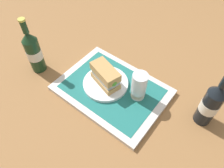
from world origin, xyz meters
name	(u,v)px	position (x,y,z in m)	size (l,w,h in m)	color
ground_plane	(112,91)	(0.00, 0.00, 0.00)	(3.00, 3.00, 0.00)	olive
tray	(112,90)	(0.00, 0.00, 0.01)	(0.44, 0.32, 0.02)	silver
placemat	(112,88)	(0.00, 0.00, 0.02)	(0.38, 0.27, 0.00)	#1E6B66
plate	(105,84)	(-0.03, 0.00, 0.03)	(0.19, 0.19, 0.01)	white
sandwich	(106,76)	(-0.03, 0.00, 0.08)	(0.14, 0.10, 0.08)	tan
beer_glass	(139,85)	(0.11, 0.03, 0.09)	(0.06, 0.06, 0.12)	silver
beer_bottle	(211,104)	(0.35, 0.11, 0.10)	(0.07, 0.07, 0.27)	black
second_bottle	(34,51)	(-0.35, -0.10, 0.10)	(0.07, 0.07, 0.27)	#19381E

